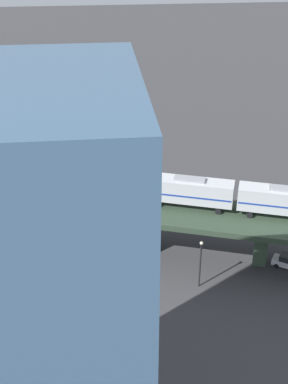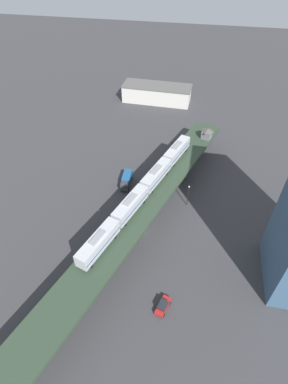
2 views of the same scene
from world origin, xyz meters
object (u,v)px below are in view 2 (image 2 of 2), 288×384
Objects in this scene: signal_hut at (207,133)px; street_lamp at (188,194)px; subway_train at (144,189)px; street_car_white at (182,172)px; street_car_red at (163,306)px; delivery_truck at (126,180)px; warehouse_building at (157,93)px.

signal_hut is 24.72m from street_lamp.
street_car_white is (8.05, 18.99, -8.52)m from subway_train.
street_car_red is 39.19m from delivery_truck.
delivery_truck is (-7.47, 11.17, -7.69)m from subway_train.
warehouse_building is (-0.27, 55.52, 1.65)m from delivery_truck.
street_car_red is 30.81m from street_lamp.
subway_train is 11.80× the size of signal_hut.
street_lamp is at bearing -77.94° from street_car_white.
street_lamp is (2.76, -12.90, 3.17)m from street_car_white.
signal_hut is at bearing 41.34° from delivery_truck.
street_lamp is at bearing 29.41° from subway_train.
warehouse_building is at bearing 100.27° from street_car_red.
street_car_red is 92.69m from warehouse_building.
warehouse_building is (-18.54, 60.59, -0.70)m from street_lamp.
street_car_white is at bearing -71.68° from warehouse_building.
street_car_white is at bearing 26.75° from delivery_truck.
street_lamp is at bearing -15.52° from delivery_truck.
delivery_truck is 0.25× the size of warehouse_building.
street_car_red is (0.73, -43.48, 0.00)m from street_car_white.
warehouse_building is at bearing 107.02° from street_lamp.
delivery_truck is at bearing -153.25° from street_car_white.
signal_hut reaches higher than street_car_red.
delivery_truck is 19.11m from street_lamp.
street_lamp is (-3.31, -24.06, -4.61)m from signal_hut.
street_car_red is 0.65× the size of delivery_truck.
street_car_red is at bearing -65.51° from delivery_truck.
subway_train is 6.93× the size of street_lamp.
street_car_white is 0.64× the size of delivery_truck.
subway_train reaches higher than signal_hut.
subway_train reaches higher than street_car_white.
subway_train reaches higher than warehouse_building.
warehouse_building reaches higher than street_car_white.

